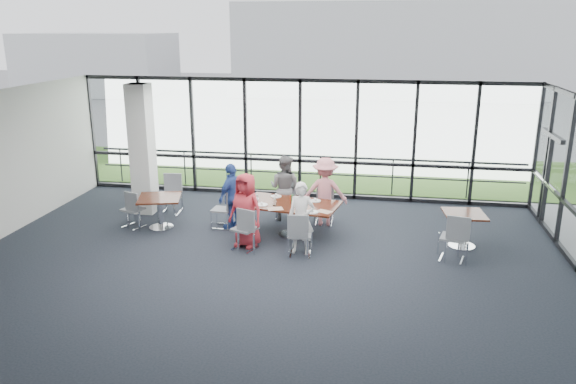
% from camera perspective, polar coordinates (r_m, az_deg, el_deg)
% --- Properties ---
extents(floor, '(12.00, 10.00, 0.02)m').
position_cam_1_polar(floor, '(10.87, -2.87, -8.05)').
color(floor, black).
rests_on(floor, ground).
extents(ceiling, '(12.00, 10.00, 0.04)m').
position_cam_1_polar(ceiling, '(9.98, -3.14, 8.96)').
color(ceiling, white).
rests_on(ceiling, ground).
extents(wall_front, '(12.00, 0.10, 3.20)m').
position_cam_1_polar(wall_front, '(5.91, -14.10, -13.54)').
color(wall_front, silver).
rests_on(wall_front, ground).
extents(curtain_wall_back, '(12.00, 0.10, 3.20)m').
position_cam_1_polar(curtain_wall_back, '(15.09, 1.23, 5.42)').
color(curtain_wall_back, white).
rests_on(curtain_wall_back, ground).
extents(exit_door, '(0.12, 1.60, 2.10)m').
position_cam_1_polar(exit_door, '(14.33, 24.83, 1.01)').
color(exit_door, black).
rests_on(exit_door, ground).
extents(structural_column, '(0.50, 0.50, 3.20)m').
position_cam_1_polar(structural_column, '(14.22, -14.58, 4.19)').
color(structural_column, white).
rests_on(structural_column, ground).
extents(apron, '(80.00, 70.00, 0.02)m').
position_cam_1_polar(apron, '(20.27, 3.35, 3.61)').
color(apron, gray).
rests_on(apron, ground).
extents(grass_strip, '(80.00, 5.00, 0.01)m').
position_cam_1_polar(grass_strip, '(18.34, 2.62, 2.32)').
color(grass_strip, '#396127').
rests_on(grass_strip, ground).
extents(hangar_main, '(24.00, 10.00, 6.00)m').
position_cam_1_polar(hangar_main, '(41.70, 12.72, 14.09)').
color(hangar_main, silver).
rests_on(hangar_main, ground).
extents(hangar_aux, '(10.00, 6.00, 4.00)m').
position_cam_1_polar(hangar_aux, '(42.80, -18.77, 12.34)').
color(hangar_aux, silver).
rests_on(hangar_aux, ground).
extents(guard_rail, '(12.00, 0.06, 0.06)m').
position_cam_1_polar(guard_rail, '(15.91, 1.53, 1.94)').
color(guard_rail, '#2D2D33').
rests_on(guard_rail, ground).
extents(main_table, '(2.27, 1.50, 0.75)m').
position_cam_1_polar(main_table, '(12.40, 0.24, -1.65)').
color(main_table, '#3C1A09').
rests_on(main_table, ground).
extents(side_table_left, '(1.16, 1.16, 0.75)m').
position_cam_1_polar(side_table_left, '(13.19, -12.91, -0.94)').
color(side_table_left, '#3C1A09').
rests_on(side_table_left, ground).
extents(side_table_right, '(0.92, 0.92, 0.75)m').
position_cam_1_polar(side_table_right, '(12.33, 17.45, -2.60)').
color(side_table_right, '#3C1A09').
rests_on(side_table_right, ground).
extents(diner_near_left, '(0.90, 0.74, 1.59)m').
position_cam_1_polar(diner_near_left, '(11.81, -4.28, -1.85)').
color(diner_near_left, '#C42E39').
rests_on(diner_near_left, ground).
extents(diner_near_right, '(0.56, 0.41, 1.50)m').
position_cam_1_polar(diner_near_right, '(11.42, 1.36, -2.69)').
color(diner_near_right, white).
rests_on(diner_near_right, ground).
extents(diner_far_left, '(0.88, 0.69, 1.59)m').
position_cam_1_polar(diner_far_left, '(13.37, -0.34, 0.41)').
color(diner_far_left, slate).
rests_on(diner_far_left, ground).
extents(diner_far_right, '(1.06, 0.57, 1.61)m').
position_cam_1_polar(diner_far_right, '(13.08, 3.78, 0.04)').
color(diner_far_right, pink).
rests_on(diner_far_right, ground).
extents(diner_end, '(0.80, 1.02, 1.53)m').
position_cam_1_polar(diner_end, '(12.90, -5.68, -0.41)').
color(diner_end, '#3050A1').
rests_on(diner_end, ground).
extents(chair_main_nl, '(0.58, 0.58, 0.92)m').
position_cam_1_polar(chair_main_nl, '(11.71, -4.42, -3.74)').
color(chair_main_nl, gray).
rests_on(chair_main_nl, ground).
extents(chair_main_nr, '(0.48, 0.48, 0.91)m').
position_cam_1_polar(chair_main_nr, '(11.39, 1.25, -4.34)').
color(chair_main_nr, gray).
rests_on(chair_main_nr, ground).
extents(chair_main_fl, '(0.49, 0.49, 0.96)m').
position_cam_1_polar(chair_main_fl, '(13.58, -0.17, -0.72)').
color(chair_main_fl, gray).
rests_on(chair_main_fl, ground).
extents(chair_main_fr, '(0.44, 0.44, 0.87)m').
position_cam_1_polar(chair_main_fr, '(13.21, 3.67, -1.45)').
color(chair_main_fr, gray).
rests_on(chair_main_fr, ground).
extents(chair_main_end, '(0.44, 0.44, 0.87)m').
position_cam_1_polar(chair_main_end, '(13.06, -6.75, -1.77)').
color(chair_main_end, gray).
rests_on(chair_main_end, ground).
extents(chair_spare_la, '(0.56, 0.56, 0.88)m').
position_cam_1_polar(chair_spare_la, '(13.45, -15.49, -1.70)').
color(chair_spare_la, gray).
rests_on(chair_spare_la, ground).
extents(chair_spare_lb, '(0.52, 0.52, 0.96)m').
position_cam_1_polar(chair_spare_lb, '(14.18, -11.95, -0.34)').
color(chair_spare_lb, gray).
rests_on(chair_spare_lb, ground).
extents(chair_spare_r, '(0.57, 0.57, 0.96)m').
position_cam_1_polar(chair_spare_r, '(11.63, 16.44, -4.45)').
color(chair_spare_r, gray).
rests_on(chair_spare_r, ground).
extents(plate_nl, '(0.26, 0.26, 0.01)m').
position_cam_1_polar(plate_nl, '(12.26, -2.68, -1.30)').
color(plate_nl, white).
rests_on(plate_nl, main_table).
extents(plate_nr, '(0.27, 0.27, 0.01)m').
position_cam_1_polar(plate_nr, '(11.79, 2.47, -2.04)').
color(plate_nr, white).
rests_on(plate_nr, main_table).
extents(plate_fl, '(0.25, 0.25, 0.01)m').
position_cam_1_polar(plate_fl, '(12.86, -1.22, -0.43)').
color(plate_fl, white).
rests_on(plate_fl, main_table).
extents(plate_fr, '(0.25, 0.25, 0.01)m').
position_cam_1_polar(plate_fr, '(12.54, 2.80, -0.90)').
color(plate_fr, white).
rests_on(plate_fr, main_table).
extents(plate_end, '(0.25, 0.25, 0.01)m').
position_cam_1_polar(plate_end, '(12.68, -3.54, -0.71)').
color(plate_end, white).
rests_on(plate_end, main_table).
extents(tumbler_a, '(0.08, 0.08, 0.15)m').
position_cam_1_polar(tumbler_a, '(12.21, -1.38, -1.03)').
color(tumbler_a, white).
rests_on(tumbler_a, main_table).
extents(tumbler_b, '(0.08, 0.08, 0.15)m').
position_cam_1_polar(tumbler_b, '(12.03, 1.05, -1.29)').
color(tumbler_b, white).
rests_on(tumbler_b, main_table).
extents(tumbler_c, '(0.07, 0.07, 0.14)m').
position_cam_1_polar(tumbler_c, '(12.57, 0.94, -0.53)').
color(tumbler_c, white).
rests_on(tumbler_c, main_table).
extents(tumbler_d, '(0.07, 0.07, 0.14)m').
position_cam_1_polar(tumbler_d, '(12.51, -3.23, -0.65)').
color(tumbler_d, white).
rests_on(tumbler_d, main_table).
extents(menu_a, '(0.39, 0.33, 0.00)m').
position_cam_1_polar(menu_a, '(12.00, -1.31, -1.71)').
color(menu_a, silver).
rests_on(menu_a, main_table).
extents(menu_b, '(0.38, 0.33, 0.00)m').
position_cam_1_polar(menu_b, '(11.85, 3.69, -1.99)').
color(menu_b, silver).
rests_on(menu_b, main_table).
extents(menu_c, '(0.37, 0.32, 0.00)m').
position_cam_1_polar(menu_c, '(12.74, 1.61, -0.62)').
color(menu_c, silver).
rests_on(menu_c, main_table).
extents(condiment_caddy, '(0.10, 0.07, 0.04)m').
position_cam_1_polar(condiment_caddy, '(12.41, 0.69, -1.01)').
color(condiment_caddy, black).
rests_on(condiment_caddy, main_table).
extents(ketchup_bottle, '(0.06, 0.06, 0.18)m').
position_cam_1_polar(ketchup_bottle, '(12.37, 0.30, -0.72)').
color(ketchup_bottle, '#A13318').
rests_on(ketchup_bottle, main_table).
extents(green_bottle, '(0.05, 0.05, 0.20)m').
position_cam_1_polar(green_bottle, '(12.33, 0.46, -0.74)').
color(green_bottle, '#226C2B').
rests_on(green_bottle, main_table).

